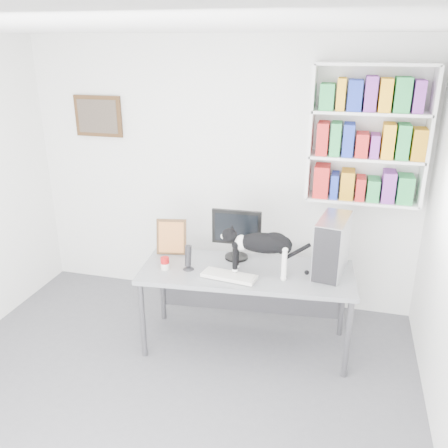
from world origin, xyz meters
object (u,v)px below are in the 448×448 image
object	(u,v)px
bookshelf	(368,135)
monitor	(237,234)
keyboard	(229,276)
leaning_print	(171,236)
desk	(246,308)
cat	(262,254)
soup_can	(165,263)
pc_tower	(332,245)
speaker	(188,257)

from	to	relation	value
bookshelf	monitor	size ratio (longest dim) A/B	2.61
keyboard	leaning_print	bearing A→B (deg)	158.92
desk	cat	distance (m)	0.61
soup_can	cat	distance (m)	0.86
leaning_print	keyboard	bearing A→B (deg)	-39.33
pc_tower	cat	xyz separation A→B (m)	(-0.56, -0.23, -0.04)
leaning_print	soup_can	distance (m)	0.35
monitor	keyboard	size ratio (longest dim) A/B	1.03
monitor	cat	bearing A→B (deg)	-47.63
keyboard	monitor	bearing A→B (deg)	101.81
desk	leaning_print	world-z (taller)	leaning_print
monitor	cat	size ratio (longest dim) A/B	0.71
bookshelf	pc_tower	size ratio (longest dim) A/B	2.51
soup_can	pc_tower	bearing A→B (deg)	12.57
monitor	soup_can	distance (m)	0.69
bookshelf	speaker	distance (m)	1.92
keyboard	speaker	distance (m)	0.40
desk	monitor	world-z (taller)	monitor
keyboard	pc_tower	distance (m)	0.91
speaker	pc_tower	bearing A→B (deg)	17.51
monitor	soup_can	bearing A→B (deg)	-147.54
bookshelf	pc_tower	world-z (taller)	bookshelf
pc_tower	speaker	world-z (taller)	pc_tower
leaning_print	soup_can	xyz separation A→B (m)	(0.06, -0.33, -0.12)
keyboard	speaker	xyz separation A→B (m)	(-0.38, 0.06, 0.10)
desk	keyboard	distance (m)	0.45
leaning_print	cat	xyz separation A→B (m)	(0.90, -0.25, 0.03)
monitor	leaning_print	distance (m)	0.61
desk	monitor	bearing A→B (deg)	118.22
monitor	pc_tower	size ratio (longest dim) A/B	0.96
bookshelf	desk	size ratio (longest dim) A/B	0.67
speaker	cat	bearing A→B (deg)	8.36
keyboard	soup_can	bearing A→B (deg)	-174.27
speaker	leaning_print	xyz separation A→B (m)	(-0.26, 0.28, 0.06)
bookshelf	cat	bearing A→B (deg)	-133.33
desk	leaning_print	bearing A→B (deg)	161.97
speaker	cat	world-z (taller)	cat
speaker	leaning_print	distance (m)	0.39
desk	leaning_print	xyz separation A→B (m)	(-0.75, 0.17, 0.56)
pc_tower	keyboard	bearing A→B (deg)	-148.95
bookshelf	soup_can	size ratio (longest dim) A/B	11.29
soup_can	cat	bearing A→B (deg)	5.74
leaning_print	soup_can	bearing A→B (deg)	-90.83
leaning_print	cat	bearing A→B (deg)	-26.25
desk	speaker	xyz separation A→B (m)	(-0.50, -0.11, 0.50)
monitor	leaning_print	xyz separation A→B (m)	(-0.61, -0.05, -0.07)
keyboard	pc_tower	xyz separation A→B (m)	(0.81, 0.33, 0.23)
bookshelf	pc_tower	bearing A→B (deg)	-110.04
pc_tower	cat	world-z (taller)	pc_tower
monitor	speaker	bearing A→B (deg)	-138.86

